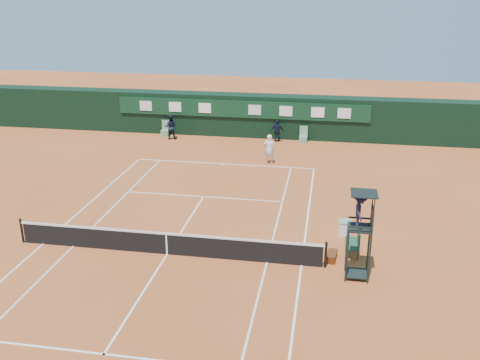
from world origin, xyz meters
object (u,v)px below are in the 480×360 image
cooler (345,228)px  player (269,149)px  player_bench (355,241)px  tennis_net (167,243)px  umpire_chair (360,217)px

cooler → player: size_ratio=0.35×
player_bench → cooler: (-0.35, 1.77, -0.27)m
player_bench → player: bearing=113.6°
tennis_net → player: player is taller
umpire_chair → cooler: size_ratio=5.30×
umpire_chair → cooler: umpire_chair is taller
player_bench → cooler: bearing=101.2°
tennis_net → umpire_chair: bearing=-3.9°
player_bench → player: 12.14m
umpire_chair → player: (-4.86, 12.99, -1.53)m
tennis_net → umpire_chair: (7.56, -0.52, 1.95)m
umpire_chair → player_bench: (-0.01, 1.87, -1.86)m
player_bench → cooler: player_bench is taller
player_bench → player: (-4.86, 11.12, 0.33)m
umpire_chair → player: bearing=110.5°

